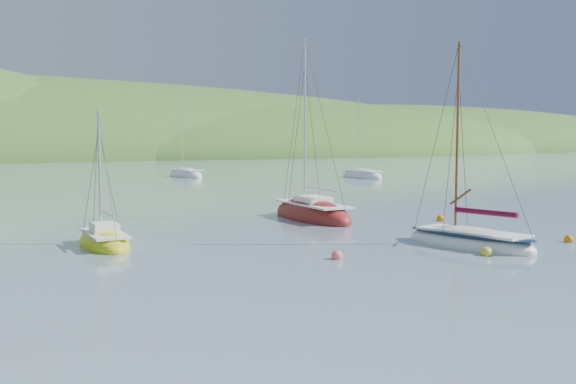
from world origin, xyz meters
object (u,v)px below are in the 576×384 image
daysailer_white (470,241)px  sloop_red (312,215)px  sailboat_yellow (104,242)px  distant_sloop_b (186,175)px  distant_sloop_d (362,176)px

daysailer_white → sloop_red: bearing=83.8°
daysailer_white → sailboat_yellow: bearing=139.6°
sailboat_yellow → daysailer_white: bearing=-28.1°
sailboat_yellow → distant_sloop_b: 52.97m
daysailer_white → distant_sloop_b: size_ratio=0.88×
sloop_red → distant_sloop_b: bearing=82.1°
sailboat_yellow → distant_sloop_b: distant_sloop_b is taller
daysailer_white → sailboat_yellow: 16.06m
daysailer_white → sloop_red: (-0.44, 11.71, 0.00)m
distant_sloop_b → sloop_red: bearing=-105.4°
daysailer_white → sloop_red: 11.72m
daysailer_white → distant_sloop_d: (27.80, 42.54, -0.04)m
distant_sloop_b → sailboat_yellow: bearing=-118.6°
daysailer_white → sailboat_yellow: (-13.61, 8.54, -0.05)m
sloop_red → distant_sloop_d: bearing=53.2°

